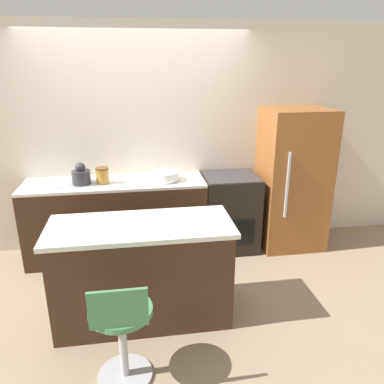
{
  "coord_description": "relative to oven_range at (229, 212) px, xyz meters",
  "views": [
    {
      "loc": [
        -0.05,
        -3.73,
        2.17
      ],
      "look_at": [
        0.48,
        -0.29,
        0.95
      ],
      "focal_mm": 35.0,
      "sensor_mm": 36.0,
      "label": 1
    }
  ],
  "objects": [
    {
      "name": "ground_plane",
      "position": [
        -1.03,
        -0.31,
        -0.45
      ],
      "size": [
        14.0,
        14.0,
        0.0
      ],
      "primitive_type": "plane",
      "color": "#998466"
    },
    {
      "name": "canister_jar",
      "position": [
        -1.45,
        -0.04,
        0.54
      ],
      "size": [
        0.14,
        0.14,
        0.17
      ],
      "color": "#B77F33",
      "rests_on": "back_counter"
    },
    {
      "name": "oven_range",
      "position": [
        0.0,
        0.0,
        0.0
      ],
      "size": [
        0.64,
        0.6,
        0.91
      ],
      "color": "black",
      "rests_on": "ground_plane"
    },
    {
      "name": "kettle",
      "position": [
        -1.67,
        -0.04,
        0.55
      ],
      "size": [
        0.2,
        0.2,
        0.24
      ],
      "color": "#333338",
      "rests_on": "back_counter"
    },
    {
      "name": "stool_chair",
      "position": [
        -1.24,
        -1.89,
        -0.03
      ],
      "size": [
        0.44,
        0.44,
        0.86
      ],
      "color": "#B7B7BC",
      "rests_on": "ground_plane"
    },
    {
      "name": "wall_back",
      "position": [
        -1.03,
        0.32,
        0.85
      ],
      "size": [
        8.0,
        0.06,
        2.6
      ],
      "color": "silver",
      "rests_on": "ground_plane"
    },
    {
      "name": "back_counter",
      "position": [
        -1.33,
        0.0,
        -0.0
      ],
      "size": [
        2.0,
        0.58,
        0.91
      ],
      "color": "#422819",
      "rests_on": "ground_plane"
    },
    {
      "name": "mixing_bowl",
      "position": [
        -0.76,
        -0.04,
        0.5
      ],
      "size": [
        0.3,
        0.3,
        0.1
      ],
      "color": "white",
      "rests_on": "back_counter"
    },
    {
      "name": "refrigerator",
      "position": [
        0.76,
        -0.02,
        0.38
      ],
      "size": [
        0.74,
        0.65,
        1.67
      ],
      "color": "#995628",
      "rests_on": "ground_plane"
    },
    {
      "name": "kitchen_island",
      "position": [
        -1.07,
        -1.2,
        -0.0
      ],
      "size": [
        1.53,
        0.64,
        0.9
      ],
      "color": "#422819",
      "rests_on": "ground_plane"
    }
  ]
}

